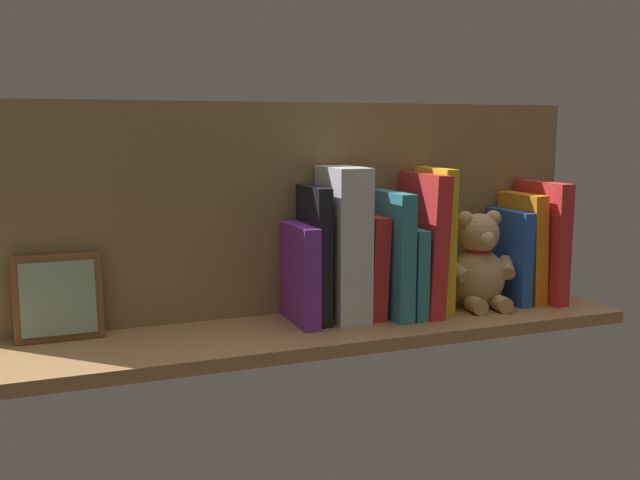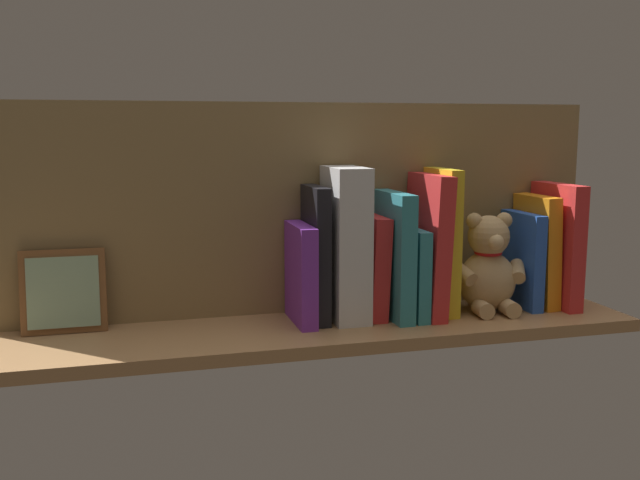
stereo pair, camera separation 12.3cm
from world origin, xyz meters
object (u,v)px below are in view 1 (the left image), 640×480
object	(u,v)px
dictionary_thick_white	(343,244)
book_0	(541,241)
teddy_bear	(478,265)
picture_frame_leaning	(58,298)

from	to	relation	value
dictionary_thick_white	book_0	bearing A→B (deg)	178.69
book_0	dictionary_thick_white	xyz separation A→B (cm)	(42.54, -0.98, 1.87)
teddy_bear	picture_frame_leaning	bearing A→B (deg)	1.83
book_0	teddy_bear	distance (cm)	15.32
book_0	dictionary_thick_white	bearing A→B (deg)	-1.31
teddy_bear	picture_frame_leaning	xyz separation A→B (cm)	(76.24, -6.02, -1.21)
dictionary_thick_white	picture_frame_leaning	world-z (taller)	dictionary_thick_white
dictionary_thick_white	picture_frame_leaning	bearing A→B (deg)	-5.17
book_0	dictionary_thick_white	distance (cm)	42.59
picture_frame_leaning	book_0	bearing A→B (deg)	176.62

